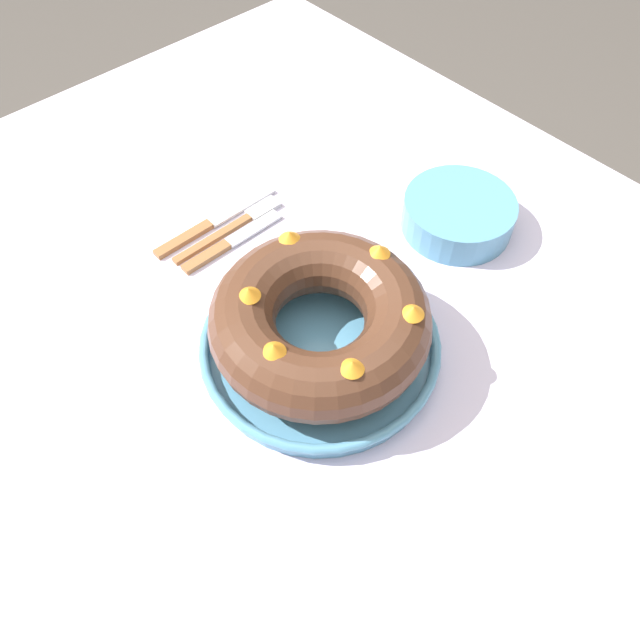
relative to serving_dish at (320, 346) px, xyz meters
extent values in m
plane|color=#4C4742|center=(0.02, -0.02, -0.74)|extent=(8.00, 8.00, 0.00)
cube|color=silver|center=(0.02, -0.02, -0.03)|extent=(1.47, 1.18, 0.03)
cylinder|color=brown|center=(-0.65, 0.50, -0.39)|extent=(0.06, 0.06, 0.70)
cylinder|color=#518EB2|center=(0.00, 0.00, -0.01)|extent=(0.28, 0.28, 0.01)
torus|color=#518EB2|center=(0.00, 0.00, 0.01)|extent=(0.29, 0.29, 0.01)
torus|color=#4C2D1E|center=(0.00, 0.00, 0.05)|extent=(0.26, 0.26, 0.08)
cone|color=orange|center=(0.01, -0.08, 0.10)|extent=(0.03, 0.03, 0.01)
cone|color=orange|center=(0.09, -0.04, 0.10)|extent=(0.03, 0.03, 0.01)
cone|color=orange|center=(0.08, 0.06, 0.10)|extent=(0.04, 0.04, 0.01)
cone|color=orange|center=(0.00, 0.10, 0.10)|extent=(0.04, 0.04, 0.01)
cone|color=orange|center=(-0.09, 0.04, 0.10)|extent=(0.03, 0.03, 0.01)
cone|color=orange|center=(-0.06, -0.05, 0.10)|extent=(0.03, 0.03, 0.01)
cube|color=#936038|center=(-0.24, 0.02, -0.01)|extent=(0.01, 0.13, 0.01)
cube|color=silver|center=(-0.24, 0.11, -0.01)|extent=(0.02, 0.05, 0.01)
cube|color=#936038|center=(-0.27, -0.01, -0.01)|extent=(0.02, 0.09, 0.01)
cube|color=silver|center=(-0.27, 0.09, -0.01)|extent=(0.02, 0.11, 0.00)
cube|color=#936038|center=(-0.22, -0.01, -0.01)|extent=(0.02, 0.07, 0.01)
cube|color=silver|center=(-0.22, 0.07, -0.01)|extent=(0.02, 0.09, 0.00)
cylinder|color=#518EB2|center=(-0.03, 0.29, 0.01)|extent=(0.16, 0.16, 0.05)
camera|label=1|loc=(0.32, -0.29, 0.63)|focal=35.00mm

